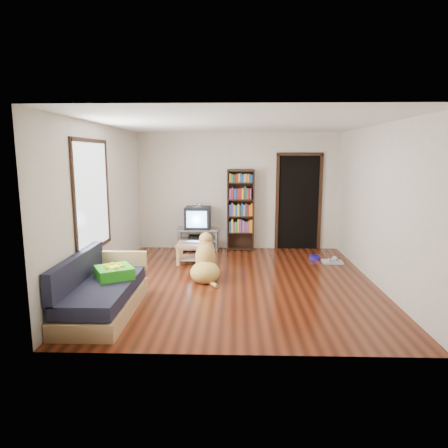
{
  "coord_description": "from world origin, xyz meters",
  "views": [
    {
      "loc": [
        -0.06,
        -6.46,
        2.11
      ],
      "look_at": [
        -0.27,
        0.51,
        0.9
      ],
      "focal_mm": 32.0,
      "sensor_mm": 36.0,
      "label": 1
    }
  ],
  "objects_px": {
    "grey_rag": "(332,262)",
    "bookshelf": "(241,206)",
    "green_cushion": "(114,272)",
    "dog": "(205,262)",
    "laptop": "(191,243)",
    "tv_stand": "(198,238)",
    "crt_tv": "(198,217)",
    "coffee_table": "(191,249)",
    "sofa": "(101,294)",
    "dog_bowl": "(315,257)"
  },
  "relations": [
    {
      "from": "grey_rag",
      "to": "sofa",
      "type": "bearing_deg",
      "value": -144.65
    },
    {
      "from": "bookshelf",
      "to": "sofa",
      "type": "distance_m",
      "value": 4.26
    },
    {
      "from": "tv_stand",
      "to": "dog",
      "type": "bearing_deg",
      "value": -81.19
    },
    {
      "from": "bookshelf",
      "to": "dog",
      "type": "xyz_separation_m",
      "value": [
        -0.63,
        -2.19,
        -0.71
      ]
    },
    {
      "from": "laptop",
      "to": "coffee_table",
      "type": "relative_size",
      "value": 0.61
    },
    {
      "from": "grey_rag",
      "to": "dog",
      "type": "height_order",
      "value": "dog"
    },
    {
      "from": "dog",
      "to": "green_cushion",
      "type": "bearing_deg",
      "value": -131.97
    },
    {
      "from": "crt_tv",
      "to": "coffee_table",
      "type": "relative_size",
      "value": 1.05
    },
    {
      "from": "crt_tv",
      "to": "sofa",
      "type": "distance_m",
      "value": 3.81
    },
    {
      "from": "grey_rag",
      "to": "tv_stand",
      "type": "bearing_deg",
      "value": 160.48
    },
    {
      "from": "green_cushion",
      "to": "dog_bowl",
      "type": "bearing_deg",
      "value": 8.66
    },
    {
      "from": "bookshelf",
      "to": "sofa",
      "type": "bearing_deg",
      "value": -117.32
    },
    {
      "from": "coffee_table",
      "to": "dog",
      "type": "distance_m",
      "value": 1.11
    },
    {
      "from": "green_cushion",
      "to": "grey_rag",
      "type": "height_order",
      "value": "green_cushion"
    },
    {
      "from": "grey_rag",
      "to": "sofa",
      "type": "xyz_separation_m",
      "value": [
        -3.74,
        -2.65,
        0.25
      ]
    },
    {
      "from": "grey_rag",
      "to": "bookshelf",
      "type": "distance_m",
      "value": 2.33
    },
    {
      "from": "bookshelf",
      "to": "green_cushion",
      "type": "bearing_deg",
      "value": -117.24
    },
    {
      "from": "bookshelf",
      "to": "dog",
      "type": "bearing_deg",
      "value": -105.93
    },
    {
      "from": "crt_tv",
      "to": "coffee_table",
      "type": "distance_m",
      "value": 1.17
    },
    {
      "from": "dog_bowl",
      "to": "green_cushion",
      "type": "bearing_deg",
      "value": -141.1
    },
    {
      "from": "dog_bowl",
      "to": "sofa",
      "type": "bearing_deg",
      "value": -139.83
    },
    {
      "from": "grey_rag",
      "to": "dog",
      "type": "relative_size",
      "value": 0.41
    },
    {
      "from": "tv_stand",
      "to": "coffee_table",
      "type": "relative_size",
      "value": 1.64
    },
    {
      "from": "dog",
      "to": "dog_bowl",
      "type": "bearing_deg",
      "value": 32.59
    },
    {
      "from": "crt_tv",
      "to": "sofa",
      "type": "height_order",
      "value": "crt_tv"
    },
    {
      "from": "laptop",
      "to": "green_cushion",
      "type": "bearing_deg",
      "value": -105.73
    },
    {
      "from": "tv_stand",
      "to": "crt_tv",
      "type": "relative_size",
      "value": 1.55
    },
    {
      "from": "laptop",
      "to": "sofa",
      "type": "distance_m",
      "value": 2.72
    },
    {
      "from": "laptop",
      "to": "tv_stand",
      "type": "height_order",
      "value": "tv_stand"
    },
    {
      "from": "dog_bowl",
      "to": "grey_rag",
      "type": "xyz_separation_m",
      "value": [
        0.3,
        -0.25,
        -0.03
      ]
    },
    {
      "from": "dog",
      "to": "laptop",
      "type": "bearing_deg",
      "value": 109.37
    },
    {
      "from": "sofa",
      "to": "green_cushion",
      "type": "bearing_deg",
      "value": 61.5
    },
    {
      "from": "green_cushion",
      "to": "dog",
      "type": "distance_m",
      "value": 1.77
    },
    {
      "from": "tv_stand",
      "to": "dog",
      "type": "distance_m",
      "value": 2.12
    },
    {
      "from": "green_cushion",
      "to": "bookshelf",
      "type": "xyz_separation_m",
      "value": [
        1.8,
        3.5,
        0.5
      ]
    },
    {
      "from": "dog",
      "to": "sofa",
      "type": "bearing_deg",
      "value": -130.24
    },
    {
      "from": "green_cushion",
      "to": "sofa",
      "type": "relative_size",
      "value": 0.26
    },
    {
      "from": "sofa",
      "to": "coffee_table",
      "type": "xyz_separation_m",
      "value": [
        0.94,
        2.58,
        0.02
      ]
    },
    {
      "from": "coffee_table",
      "to": "tv_stand",
      "type": "bearing_deg",
      "value": 88.24
    },
    {
      "from": "green_cushion",
      "to": "crt_tv",
      "type": "height_order",
      "value": "crt_tv"
    },
    {
      "from": "green_cushion",
      "to": "dog",
      "type": "relative_size",
      "value": 0.48
    },
    {
      "from": "bookshelf",
      "to": "tv_stand",
      "type": "bearing_deg",
      "value": -174.37
    },
    {
      "from": "laptop",
      "to": "coffee_table",
      "type": "height_order",
      "value": "laptop"
    },
    {
      "from": "grey_rag",
      "to": "coffee_table",
      "type": "height_order",
      "value": "coffee_table"
    },
    {
      "from": "green_cushion",
      "to": "sofa",
      "type": "distance_m",
      "value": 0.35
    },
    {
      "from": "grey_rag",
      "to": "tv_stand",
      "type": "height_order",
      "value": "tv_stand"
    },
    {
      "from": "sofa",
      "to": "crt_tv",
      "type": "bearing_deg",
      "value": 75.07
    },
    {
      "from": "bookshelf",
      "to": "laptop",
      "type": "bearing_deg",
      "value": -129.92
    },
    {
      "from": "laptop",
      "to": "bookshelf",
      "type": "distance_m",
      "value": 1.64
    },
    {
      "from": "green_cushion",
      "to": "laptop",
      "type": "relative_size",
      "value": 1.39
    }
  ]
}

